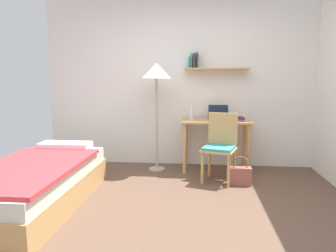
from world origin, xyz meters
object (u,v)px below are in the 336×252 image
Objects in this scene: laptop at (218,116)px; book_stack at (239,119)px; standing_lamp at (156,76)px; water_bottle at (192,112)px; desk_chair at (220,144)px; desk at (216,130)px; bed at (36,184)px; handbag at (240,175)px.

laptop reaches higher than book_stack.
standing_lamp reaches higher than water_bottle.
water_bottle is (-0.40, 0.50, 0.38)m from desk_chair.
bed is at bearing -142.79° from desk.
laptop is (2.05, 1.60, 0.59)m from bed.
book_stack is at bearing 2.74° from standing_lamp.
bed is at bearing -152.77° from desk_chair.
water_bottle is at bearing -173.42° from laptop.
bed is 2.23× the size of desk_chair.
desk_chair is at bearing -51.21° from water_bottle.
handbag is at bearing -65.49° from desk.
desk is at bearing 4.60° from standing_lamp.
handbag is at bearing -45.06° from water_bottle.
desk is 2.64× the size of handbag.
laptop is (0.03, 0.07, 0.21)m from desk.
water_bottle is (-0.40, -0.05, 0.06)m from laptop.
bed is at bearing -136.71° from water_bottle.
water_bottle reaches higher than desk_chair.
desk_chair reaches higher than bed.
handbag is (-0.04, -0.63, -0.67)m from book_stack.
desk is 0.49m from desk_chair.
desk_chair is (2.05, 1.06, 0.26)m from bed.
standing_lamp is 6.85× the size of book_stack.
laptop is (0.92, 0.14, -0.60)m from standing_lamp.
book_stack is at bearing -15.60° from laptop.
desk is 0.38m from book_stack.
laptop is at bearing 110.00° from handbag.
book_stack is at bearing 57.67° from desk_chair.
desk_chair reaches higher than handbag.
book_stack is (1.21, 0.06, -0.63)m from standing_lamp.
handbag is at bearing 21.19° from bed.
standing_lamp is at bearing 154.27° from handbag.
desk_chair is at bearing -85.99° from desk.
standing_lamp is 1.84m from handbag.
desk is at bearing 114.51° from handbag.
standing_lamp is 5.28× the size of laptop.
book_stack reaches higher than handbag.
desk is 0.85m from handbag.
standing_lamp reaches higher than handbag.
desk is at bearing 94.01° from desk_chair.
desk_chair is 0.48m from handbag.
book_stack is (0.33, -0.01, 0.18)m from desk.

